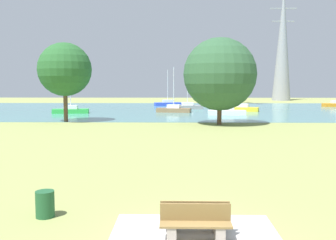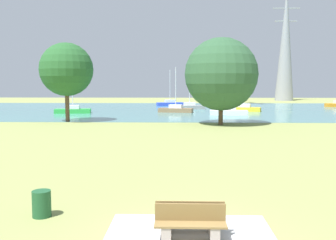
# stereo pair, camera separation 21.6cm
# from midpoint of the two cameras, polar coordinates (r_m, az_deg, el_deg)

# --- Properties ---
(ground_plane) EXTENTS (160.00, 160.00, 0.00)m
(ground_plane) POSITION_cam_midpoint_polar(r_m,az_deg,el_deg) (31.79, 2.40, -1.85)
(ground_plane) COLOR #8C9351
(concrete_pad) EXTENTS (4.40, 3.20, 0.10)m
(concrete_pad) POSITION_cam_midpoint_polar(r_m,az_deg,el_deg) (10.34, 3.93, -17.15)
(concrete_pad) COLOR #B1B1B1
(concrete_pad) RESTS_ON ground
(bench_facing_water) EXTENTS (1.80, 0.48, 0.89)m
(bench_facing_water) POSITION_cam_midpoint_polar(r_m,az_deg,el_deg) (10.43, 3.88, -14.46)
(bench_facing_water) COLOR #A39587
(bench_facing_water) RESTS_ON concrete_pad
(bench_facing_inland) EXTENTS (1.80, 0.48, 0.89)m
(bench_facing_inland) POSITION_cam_midpoint_polar(r_m,az_deg,el_deg) (9.93, 4.00, -15.52)
(bench_facing_inland) COLOR #A39587
(bench_facing_inland) RESTS_ON concrete_pad
(litter_bin) EXTENTS (0.56, 0.56, 0.80)m
(litter_bin) POSITION_cam_midpoint_polar(r_m,az_deg,el_deg) (12.39, -17.87, -11.82)
(litter_bin) COLOR #1E512D
(litter_bin) RESTS_ON ground
(water_surface) EXTENTS (140.00, 40.00, 0.02)m
(water_surface) POSITION_cam_midpoint_polar(r_m,az_deg,el_deg) (59.67, 2.08, 1.56)
(water_surface) COLOR teal
(water_surface) RESTS_ON ground
(sailboat_yellow) EXTENTS (5.03, 2.97, 7.78)m
(sailboat_yellow) POSITION_cam_midpoint_polar(r_m,az_deg,el_deg) (57.02, 11.39, 1.75)
(sailboat_yellow) COLOR yellow
(sailboat_yellow) RESTS_ON water_surface
(sailboat_brown) EXTENTS (5.01, 2.48, 6.34)m
(sailboat_brown) POSITION_cam_midpoint_polar(r_m,az_deg,el_deg) (53.73, 1.27, 1.61)
(sailboat_brown) COLOR brown
(sailboat_brown) RESTS_ON water_surface
(sailboat_green) EXTENTS (4.95, 2.10, 7.91)m
(sailboat_green) POSITION_cam_midpoint_polar(r_m,az_deg,el_deg) (53.65, -13.93, 1.47)
(sailboat_green) COLOR green
(sailboat_green) RESTS_ON water_surface
(sailboat_blue) EXTENTS (5.03, 2.83, 6.59)m
(sailboat_blue) POSITION_cam_midpoint_polar(r_m,az_deg,el_deg) (70.14, 0.39, 2.51)
(sailboat_blue) COLOR blue
(sailboat_blue) RESTS_ON water_surface
(sailboat_gray) EXTENTS (4.92, 1.96, 5.90)m
(sailboat_gray) POSITION_cam_midpoint_polar(r_m,az_deg,el_deg) (60.62, 3.33, 2.03)
(sailboat_gray) COLOR gray
(sailboat_gray) RESTS_ON water_surface
(sailboat_white) EXTENTS (4.84, 1.65, 6.20)m
(sailboat_white) POSITION_cam_midpoint_polar(r_m,az_deg,el_deg) (49.87, 9.16, 1.25)
(sailboat_white) COLOR white
(sailboat_white) RESTS_ON water_surface
(tree_west_near) EXTENTS (5.63, 5.63, 8.35)m
(tree_west_near) POSITION_cam_midpoint_polar(r_m,az_deg,el_deg) (41.89, -14.80, 7.30)
(tree_west_near) COLOR brown
(tree_west_near) RESTS_ON ground
(tree_west_far) EXTENTS (7.16, 7.16, 8.54)m
(tree_west_far) POSITION_cam_midpoint_polar(r_m,az_deg,el_deg) (37.91, 8.12, 6.78)
(tree_west_far) COLOR brown
(tree_west_far) RESTS_ON ground
(electricity_pylon) EXTENTS (6.40, 4.40, 27.40)m
(electricity_pylon) POSITION_cam_midpoint_polar(r_m,az_deg,el_deg) (97.19, 17.20, 10.90)
(electricity_pylon) COLOR gray
(electricity_pylon) RESTS_ON ground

